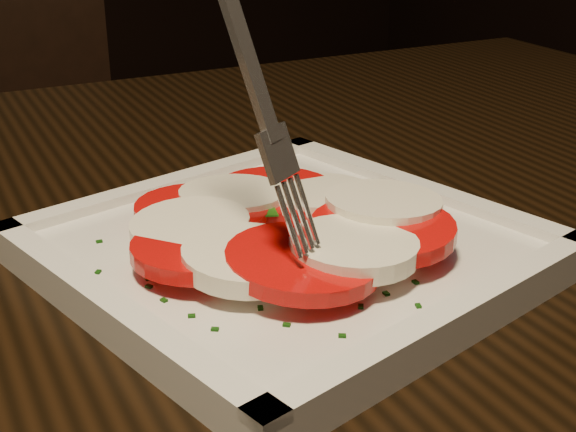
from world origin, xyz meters
The scene contains 4 objects.
table centered at (0.21, 0.30, 0.65)m, with size 1.26×0.90×0.75m.
plate centered at (0.24, 0.22, 0.76)m, with size 0.24×0.24×0.01m, color white.
caprese_salad centered at (0.24, 0.22, 0.78)m, with size 0.21×0.19×0.03m.
fork centered at (0.20, 0.21, 0.88)m, with size 0.03×0.07×0.19m, color white, non-canonical shape.
Camera 1 is at (0.03, -0.12, 0.96)m, focal length 50.00 mm.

